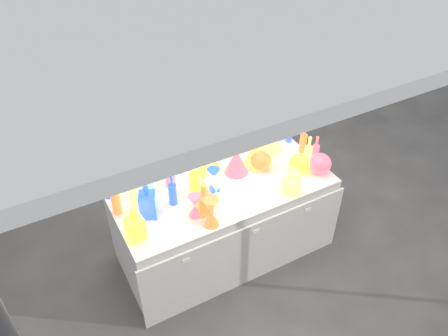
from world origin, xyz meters
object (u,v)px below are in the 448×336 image
bottle_0 (115,179)px  lampshade_0 (210,159)px  hourglass_0 (211,212)px  display_table (225,220)px  globe_0 (299,164)px  decanter_0 (135,224)px  cardboard_box_closed (61,117)px

bottle_0 → lampshade_0: 0.80m
hourglass_0 → display_table: bearing=47.9°
display_table → globe_0: (0.67, -0.10, 0.45)m
decanter_0 → globe_0: bearing=-4.5°
lampshade_0 → globe_0: bearing=-9.6°
decanter_0 → display_table: bearing=4.8°
display_table → bottle_0: 1.01m
bottle_0 → decanter_0: (-0.03, -0.53, -0.01)m
cardboard_box_closed → globe_0: size_ratio=3.57×
globe_0 → lampshade_0: size_ratio=0.75×
decanter_0 → hourglass_0: (0.53, -0.14, -0.02)m
decanter_0 → lampshade_0: size_ratio=1.19×
display_table → decanter_0: bearing=-168.0°
cardboard_box_closed → lampshade_0: bearing=-76.2°
cardboard_box_closed → lampshade_0: size_ratio=2.67×
display_table → globe_0: globe_0 is taller
cardboard_box_closed → hourglass_0: hourglass_0 is taller
lampshade_0 → decanter_0: bearing=-131.7°
hourglass_0 → globe_0: bearing=12.5°
display_table → decanter_0: size_ratio=6.71×
bottle_0 → decanter_0: size_ratio=1.07×
display_table → cardboard_box_closed: 2.81m
display_table → hourglass_0: (-0.28, -0.31, 0.50)m
display_table → lampshade_0: 0.56m
bottle_0 → lampshade_0: (0.79, -0.09, -0.03)m
globe_0 → display_table: bearing=171.3°
bottle_0 → globe_0: size_ratio=1.69×
cardboard_box_closed → globe_0: 3.22m
bottle_0 → hourglass_0: size_ratio=1.21×
display_table → cardboard_box_closed: (-0.85, 2.67, -0.15)m
display_table → lampshade_0: size_ratio=7.96×
cardboard_box_closed → globe_0: (1.52, -2.77, 0.59)m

